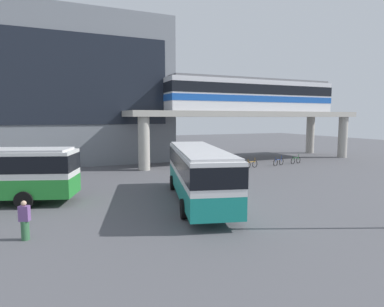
{
  "coord_description": "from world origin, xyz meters",
  "views": [
    {
      "loc": [
        -8.16,
        -16.35,
        5.01
      ],
      "look_at": [
        1.84,
        7.02,
        2.2
      ],
      "focal_mm": 30.64,
      "sensor_mm": 36.0,
      "label": 1
    }
  ],
  "objects_px": {
    "train": "(253,95)",
    "bicycle_orange": "(251,164)",
    "bicycle_green": "(296,160)",
    "bicycle_silver": "(218,165)",
    "bicycle_red": "(227,167)",
    "bicycle_blue": "(278,162)",
    "pedestrian_walking_across": "(25,222)",
    "bicycle_black": "(195,170)",
    "station_building": "(53,91)",
    "bus_main": "(198,169)"
  },
  "relations": [
    {
      "from": "station_building",
      "to": "bicycle_blue",
      "type": "bearing_deg",
      "value": -32.48
    },
    {
      "from": "bicycle_red",
      "to": "station_building",
      "type": "bearing_deg",
      "value": 135.52
    },
    {
      "from": "bicycle_silver",
      "to": "pedestrian_walking_across",
      "type": "bearing_deg",
      "value": -139.54
    },
    {
      "from": "bicycle_black",
      "to": "bus_main",
      "type": "bearing_deg",
      "value": -112.7
    },
    {
      "from": "station_building",
      "to": "pedestrian_walking_across",
      "type": "bearing_deg",
      "value": -93.09
    },
    {
      "from": "bicycle_orange",
      "to": "bicycle_black",
      "type": "bearing_deg",
      "value": -171.14
    },
    {
      "from": "station_building",
      "to": "bicycle_green",
      "type": "height_order",
      "value": "station_building"
    },
    {
      "from": "bicycle_silver",
      "to": "bicycle_orange",
      "type": "relative_size",
      "value": 0.96
    },
    {
      "from": "bicycle_orange",
      "to": "bicycle_red",
      "type": "xyz_separation_m",
      "value": [
        -3.06,
        -0.5,
        0.0
      ]
    },
    {
      "from": "train",
      "to": "bicycle_blue",
      "type": "relative_size",
      "value": 12.39
    },
    {
      "from": "station_building",
      "to": "bicycle_black",
      "type": "distance_m",
      "value": 20.3
    },
    {
      "from": "train",
      "to": "bicycle_red",
      "type": "bearing_deg",
      "value": -138.06
    },
    {
      "from": "bicycle_orange",
      "to": "pedestrian_walking_across",
      "type": "height_order",
      "value": "pedestrian_walking_across"
    },
    {
      "from": "station_building",
      "to": "bus_main",
      "type": "bearing_deg",
      "value": -72.42
    },
    {
      "from": "bicycle_red",
      "to": "bus_main",
      "type": "bearing_deg",
      "value": -127.47
    },
    {
      "from": "station_building",
      "to": "train",
      "type": "relative_size",
      "value": 1.18
    },
    {
      "from": "bicycle_green",
      "to": "bicycle_black",
      "type": "height_order",
      "value": "same"
    },
    {
      "from": "bicycle_black",
      "to": "pedestrian_walking_across",
      "type": "height_order",
      "value": "pedestrian_walking_across"
    },
    {
      "from": "train",
      "to": "station_building",
      "type": "bearing_deg",
      "value": 159.06
    },
    {
      "from": "train",
      "to": "bicycle_red",
      "type": "distance_m",
      "value": 11.81
    },
    {
      "from": "bicycle_silver",
      "to": "bicycle_red",
      "type": "height_order",
      "value": "same"
    },
    {
      "from": "bicycle_green",
      "to": "bicycle_orange",
      "type": "relative_size",
      "value": 1.0
    },
    {
      "from": "station_building",
      "to": "bicycle_green",
      "type": "xyz_separation_m",
      "value": [
        24.05,
        -13.25,
        -7.61
      ]
    },
    {
      "from": "bicycle_silver",
      "to": "bicycle_blue",
      "type": "bearing_deg",
      "value": -6.34
    },
    {
      "from": "bus_main",
      "to": "bicycle_orange",
      "type": "xyz_separation_m",
      "value": [
        10.27,
        9.91,
        -1.63
      ]
    },
    {
      "from": "bicycle_red",
      "to": "bicycle_silver",
      "type": "bearing_deg",
      "value": 92.68
    },
    {
      "from": "bicycle_blue",
      "to": "train",
      "type": "bearing_deg",
      "value": 87.04
    },
    {
      "from": "train",
      "to": "bicycle_orange",
      "type": "distance_m",
      "value": 10.03
    },
    {
      "from": "bicycle_blue",
      "to": "bicycle_black",
      "type": "height_order",
      "value": "same"
    },
    {
      "from": "bicycle_green",
      "to": "pedestrian_walking_across",
      "type": "relative_size",
      "value": 1.05
    },
    {
      "from": "station_building",
      "to": "pedestrian_walking_across",
      "type": "height_order",
      "value": "station_building"
    },
    {
      "from": "bus_main",
      "to": "bicycle_orange",
      "type": "bearing_deg",
      "value": 43.97
    },
    {
      "from": "bicycle_green",
      "to": "bicycle_orange",
      "type": "xyz_separation_m",
      "value": [
        -6.2,
        -0.78,
        0.0
      ]
    },
    {
      "from": "bicycle_red",
      "to": "bicycle_black",
      "type": "bearing_deg",
      "value": -171.5
    },
    {
      "from": "train",
      "to": "bicycle_green",
      "type": "bearing_deg",
      "value": -64.67
    },
    {
      "from": "bicycle_red",
      "to": "train",
      "type": "bearing_deg",
      "value": 41.94
    },
    {
      "from": "station_building",
      "to": "bicycle_orange",
      "type": "xyz_separation_m",
      "value": [
        17.85,
        -14.03,
        -7.61
      ]
    },
    {
      "from": "bicycle_silver",
      "to": "bicycle_red",
      "type": "relative_size",
      "value": 0.94
    },
    {
      "from": "bicycle_green",
      "to": "bicycle_blue",
      "type": "xyz_separation_m",
      "value": [
        -2.62,
        -0.4,
        0.0
      ]
    },
    {
      "from": "bicycle_green",
      "to": "bicycle_silver",
      "type": "xyz_separation_m",
      "value": [
        -9.33,
        0.35,
        0.0
      ]
    },
    {
      "from": "bus_main",
      "to": "bicycle_green",
      "type": "relative_size",
      "value": 6.54
    },
    {
      "from": "bicycle_black",
      "to": "bicycle_blue",
      "type": "bearing_deg",
      "value": 7.87
    },
    {
      "from": "bus_main",
      "to": "bicycle_black",
      "type": "height_order",
      "value": "bus_main"
    },
    {
      "from": "train",
      "to": "bicycle_green",
      "type": "relative_size",
      "value": 12.32
    },
    {
      "from": "station_building",
      "to": "bicycle_silver",
      "type": "xyz_separation_m",
      "value": [
        14.72,
        -12.9,
        -7.61
      ]
    },
    {
      "from": "train",
      "to": "bicycle_orange",
      "type": "bearing_deg",
      "value": -124.04
    },
    {
      "from": "bus_main",
      "to": "bicycle_black",
      "type": "bearing_deg",
      "value": 67.3
    },
    {
      "from": "bicycle_green",
      "to": "bicycle_silver",
      "type": "bearing_deg",
      "value": 177.85
    },
    {
      "from": "station_building",
      "to": "bicycle_silver",
      "type": "height_order",
      "value": "station_building"
    },
    {
      "from": "pedestrian_walking_across",
      "to": "station_building",
      "type": "bearing_deg",
      "value": 86.91
    }
  ]
}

